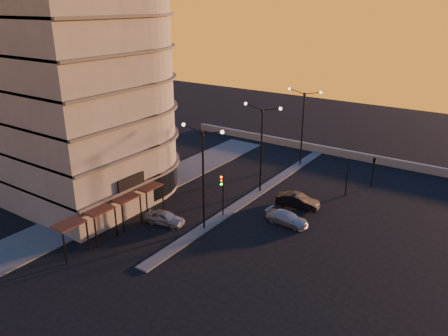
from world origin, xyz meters
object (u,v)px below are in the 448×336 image
streetlamp_mid (262,142)px  traffic_light_main (222,189)px  car_hatchback (165,218)px  car_sedan (298,201)px  car_wagon (287,218)px

streetlamp_mid → traffic_light_main: size_ratio=2.24×
car_hatchback → car_sedan: size_ratio=0.88×
car_hatchback → car_sedan: (8.50, 10.08, 0.06)m
traffic_light_main → streetlamp_mid: bearing=90.0°
car_hatchback → car_wagon: (9.22, 6.33, -0.05)m
traffic_light_main → car_hatchback: 5.91m
streetlamp_mid → traffic_light_main: 7.62m
streetlamp_mid → car_hatchback: size_ratio=2.54×
streetlamp_mid → car_sedan: size_ratio=2.24×
car_hatchback → traffic_light_main: bearing=-49.7°
car_hatchback → car_sedan: car_sedan is taller
streetlamp_mid → car_wagon: bearing=-41.1°
car_hatchback → car_wagon: car_hatchback is taller
streetlamp_mid → car_sedan: (5.00, -1.24, -4.89)m
car_hatchback → car_sedan: bearing=-50.0°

